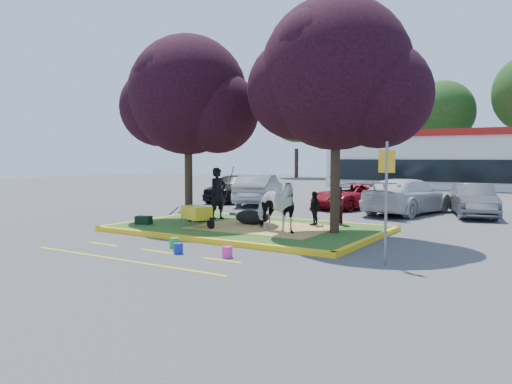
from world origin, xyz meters
The scene contains 32 objects.
ground centered at (0.00, 0.00, 0.00)m, with size 90.00×90.00×0.00m, color #424244.
median_island centered at (0.00, 0.00, 0.07)m, with size 8.00×5.00×0.15m, color #25581B.
curb_near centered at (0.00, -2.58, 0.07)m, with size 8.30×0.16×0.15m, color yellow.
curb_far centered at (0.00, 2.58, 0.07)m, with size 8.30×0.16×0.15m, color yellow.
curb_left centered at (-4.08, 0.00, 0.07)m, with size 0.16×5.30×0.15m, color yellow.
curb_right centered at (4.08, 0.00, 0.07)m, with size 0.16×5.30×0.15m, color yellow.
straw_bedding centered at (0.60, 0.00, 0.15)m, with size 4.20×3.00×0.01m, color #D8B059.
tree_purple_left centered at (-2.78, 0.38, 4.36)m, with size 5.06×4.20×6.51m.
tree_purple_right centered at (2.92, 0.18, 4.56)m, with size 5.30×4.40×6.82m.
fire_lane_stripe_a centered at (-2.00, -4.20, 0.00)m, with size 1.10×0.12×0.01m, color yellow.
fire_lane_stripe_b centered at (0.00, -4.20, 0.00)m, with size 1.10×0.12×0.01m, color yellow.
fire_lane_stripe_c centered at (2.00, -4.20, 0.00)m, with size 1.10×0.12×0.01m, color yellow.
fire_lane_long centered at (0.00, -5.40, 0.00)m, with size 6.00×0.10×0.01m, color yellow.
retail_building centered at (2.00, 27.98, 2.25)m, with size 20.40×8.40×4.40m.
treeline centered at (1.23, 37.61, 7.73)m, with size 46.58×7.80×14.63m.
cow centered at (1.37, -0.72, 0.92)m, with size 0.83×1.82×1.54m, color silver.
calf centered at (-0.16, 0.38, 0.39)m, with size 1.11×0.63×0.48m, color black.
handler centered at (-1.94, 0.99, 1.07)m, with size 0.67×0.44×1.85m, color black.
visitor_a centered at (2.16, 1.89, 0.98)m, with size 0.81×0.63×1.66m, color #431316.
visitor_b centered at (1.78, 1.20, 0.71)m, with size 0.66×0.27×1.13m, color black.
wheelbarrow centered at (-1.17, -1.17, 0.62)m, with size 1.80×0.95×0.69m.
gear_bag_dark centered at (-2.11, 0.01, 0.29)m, with size 0.53×0.29×0.27m, color black.
gear_bag_green centered at (-3.20, -1.45, 0.29)m, with size 0.51×0.32×0.27m, color black.
sign_post centered at (5.33, -2.70, 1.69)m, with size 0.38×0.09×2.71m.
bucket_green centered at (0.00, -3.58, 0.13)m, with size 0.25×0.25×0.27m, color green.
bucket_pink centered at (1.93, -3.89, 0.13)m, with size 0.25×0.25×0.27m, color #E232AA.
bucket_blue centered at (0.61, -4.12, 0.13)m, with size 0.24×0.24×0.26m, color #162AB5.
car_black centered at (-6.43, 8.47, 0.75)m, with size 1.78×4.43×1.51m, color black.
car_silver centered at (-4.37, 7.76, 0.77)m, with size 1.63×4.66×1.54m, color #93959A.
car_red centered at (0.29, 8.34, 0.59)m, with size 1.96×4.26×1.18m, color maroon.
car_white centered at (3.02, 7.56, 0.74)m, with size 2.07×5.10×1.48m, color silver.
car_grey centered at (5.52, 7.97, 0.66)m, with size 1.39×3.98×1.31m, color #525459.
Camera 1 is at (8.68, -13.38, 2.37)m, focal length 35.00 mm.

